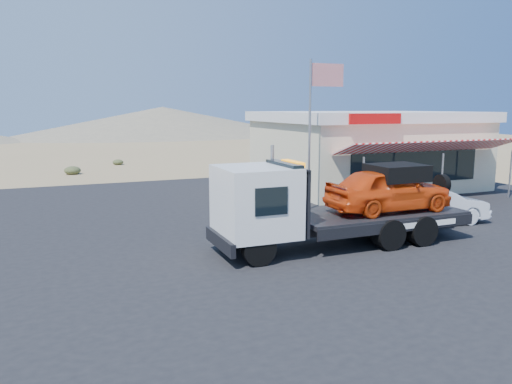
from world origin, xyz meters
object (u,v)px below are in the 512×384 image
Objects in this scene: jerky_store at (366,149)px; tow_truck at (338,200)px; flagpole at (315,117)px; white_sedan at (433,206)px.

tow_truck is at bearing -128.29° from jerky_store.
tow_truck is 1.31× the size of flagpole.
jerky_store is at bearing -16.44° from white_sedan.
jerky_store reaches higher than tow_truck.
tow_truck is at bearing -111.38° from flagpole.
white_sedan is 0.68× the size of flagpole.
tow_truck reaches higher than white_sedan.
jerky_store is (2.93, 8.46, 1.30)m from white_sedan.
flagpole is at bearing 36.16° from white_sedan.
flagpole is at bearing 68.62° from tow_truck.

